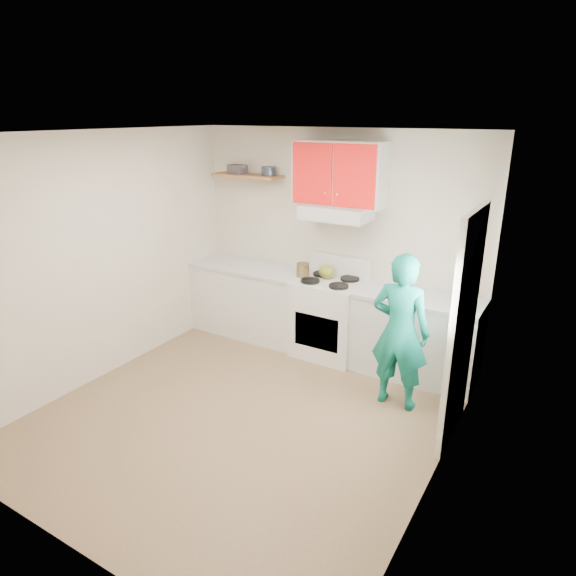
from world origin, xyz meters
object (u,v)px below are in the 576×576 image
Objects in this scene: person at (400,332)px; crock at (303,271)px; stove at (329,318)px; tin at (269,171)px; kettle at (327,271)px.

crock is at bearing -24.65° from person.
person is (1.07, -0.65, 0.32)m from stove.
person is at bearing -31.16° from stove.
stove is 0.64m from crock.
tin is 0.96× the size of crock.
crock is at bearing 178.07° from kettle.
tin is at bearing -23.21° from person.
stove is 5.10× the size of crock.
kettle reaches higher than stove.
kettle is at bearing 136.44° from stove.
kettle is 0.29m from crock.
tin is 1.27m from crock.
tin is at bearing 168.33° from stove.
kettle is (-0.08, 0.08, 0.54)m from stove.
tin reaches higher than person.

